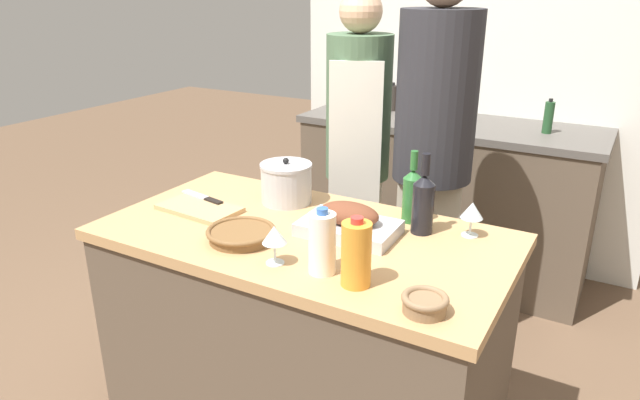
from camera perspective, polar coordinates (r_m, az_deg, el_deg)
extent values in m
cube|color=brown|center=(2.21, -1.52, -14.02)|extent=(1.38, 0.74, 0.83)
cube|color=tan|center=(1.99, -1.64, -3.70)|extent=(1.42, 0.76, 0.04)
cube|color=brown|center=(3.52, 12.22, -0.10)|extent=(1.66, 0.58, 0.90)
cube|color=#56514C|center=(3.39, 12.82, 7.32)|extent=(1.71, 0.60, 0.04)
cube|color=silver|center=(3.66, 15.00, 13.83)|extent=(2.21, 0.10, 2.55)
cube|color=#BCBCC1|center=(1.96, 2.89, -2.83)|extent=(0.34, 0.22, 0.04)
ellipsoid|color=brown|center=(1.94, 2.92, -1.38)|extent=(0.22, 0.14, 0.08)
cylinder|color=brown|center=(1.93, -7.87, -3.52)|extent=(0.22, 0.22, 0.03)
torus|color=brown|center=(1.93, -7.90, -3.07)|extent=(0.23, 0.23, 0.02)
cube|color=tan|center=(2.21, -11.97, -0.82)|extent=(0.32, 0.20, 0.02)
cylinder|color=#B7B7BC|center=(2.23, -3.38, 1.56)|extent=(0.20, 0.20, 0.14)
cylinder|color=#B7B7BC|center=(2.21, -3.43, 3.49)|extent=(0.20, 0.20, 0.01)
sphere|color=black|center=(2.20, -3.44, 3.93)|extent=(0.02, 0.02, 0.02)
cylinder|color=#846647|center=(1.54, 10.42, -10.31)|extent=(0.12, 0.12, 0.04)
torus|color=#846647|center=(1.53, 10.47, -9.66)|extent=(0.13, 0.13, 0.02)
cylinder|color=orange|center=(1.61, 3.64, -5.45)|extent=(0.09, 0.09, 0.19)
cylinder|color=red|center=(1.57, 3.73, -2.03)|extent=(0.04, 0.04, 0.02)
cylinder|color=white|center=(1.68, 0.22, -4.38)|extent=(0.08, 0.08, 0.19)
cylinder|color=#3360B2|center=(1.63, 0.22, -1.12)|extent=(0.03, 0.03, 0.02)
cylinder|color=black|center=(1.98, 10.23, -0.86)|extent=(0.08, 0.08, 0.18)
cone|color=black|center=(1.94, 10.43, 2.02)|extent=(0.08, 0.08, 0.03)
cylinder|color=black|center=(1.93, 10.53, 3.53)|extent=(0.03, 0.03, 0.07)
cylinder|color=#28662D|center=(2.07, 9.16, 0.01)|extent=(0.07, 0.07, 0.16)
cone|color=#28662D|center=(2.04, 9.32, 2.58)|extent=(0.07, 0.07, 0.03)
cylinder|color=#28662D|center=(2.02, 9.40, 3.93)|extent=(0.03, 0.03, 0.07)
cylinder|color=silver|center=(2.02, 14.73, -3.42)|extent=(0.06, 0.06, 0.00)
cylinder|color=silver|center=(2.01, 14.82, -2.56)|extent=(0.01, 0.01, 0.06)
cone|color=silver|center=(1.98, 14.97, -1.00)|extent=(0.08, 0.08, 0.06)
cylinder|color=silver|center=(1.77, -4.50, -6.28)|extent=(0.06, 0.06, 0.00)
cylinder|color=silver|center=(1.76, -4.53, -5.26)|extent=(0.01, 0.01, 0.07)
cone|color=silver|center=(1.73, -4.59, -3.45)|extent=(0.08, 0.08, 0.06)
cube|color=#B7B7BC|center=(2.32, -12.34, 0.54)|extent=(0.14, 0.06, 0.01)
cube|color=black|center=(2.24, -10.60, -0.09)|extent=(0.09, 0.04, 0.01)
cube|color=silver|center=(3.33, 11.57, 8.08)|extent=(0.18, 0.14, 0.06)
cylinder|color=#B7B7BC|center=(3.32, 11.30, 9.57)|extent=(0.13, 0.13, 0.11)
cube|color=silver|center=(3.29, 12.78, 10.03)|extent=(0.05, 0.08, 0.19)
cube|color=silver|center=(3.28, 11.91, 12.57)|extent=(0.17, 0.08, 0.10)
cylinder|color=#332D28|center=(3.62, 7.25, 10.09)|extent=(0.06, 0.06, 0.15)
cylinder|color=black|center=(3.60, 7.31, 11.44)|extent=(0.03, 0.03, 0.02)
cylinder|color=maroon|center=(3.54, 9.57, 9.89)|extent=(0.05, 0.05, 0.17)
cylinder|color=black|center=(3.53, 9.66, 11.41)|extent=(0.02, 0.02, 0.02)
cylinder|color=#234C28|center=(3.25, 21.88, 7.65)|extent=(0.05, 0.05, 0.17)
cylinder|color=black|center=(3.23, 22.09, 9.23)|extent=(0.02, 0.02, 0.02)
cube|color=beige|center=(2.94, 3.53, -4.99)|extent=(0.29, 0.24, 0.80)
cylinder|color=#4C6B4C|center=(2.70, 3.88, 9.18)|extent=(0.30, 0.30, 0.67)
sphere|color=#DBAD89|center=(2.65, 4.12, 18.34)|extent=(0.19, 0.19, 0.19)
cube|color=silver|center=(2.61, 3.49, 4.45)|extent=(0.23, 0.10, 0.85)
cube|color=beige|center=(2.76, 10.43, -6.33)|extent=(0.32, 0.26, 0.86)
cylinder|color=#28282D|center=(2.51, 11.61, 10.01)|extent=(0.35, 0.35, 0.72)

